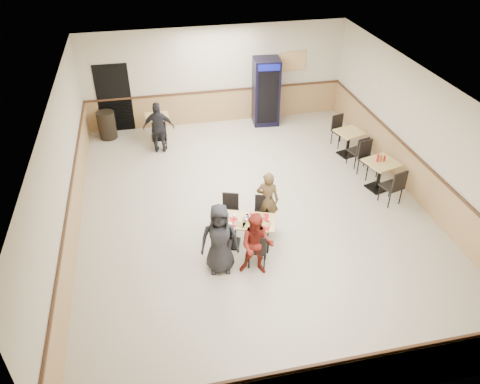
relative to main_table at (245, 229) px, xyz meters
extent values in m
plane|color=beige|center=(0.47, 1.15, -0.45)|extent=(10.00, 10.00, 0.00)
plane|color=silver|center=(0.47, 1.15, 2.55)|extent=(10.00, 10.00, 0.00)
plane|color=beige|center=(0.47, 6.15, 1.05)|extent=(8.00, 0.00, 8.00)
plane|color=beige|center=(0.47, -3.85, 1.05)|extent=(8.00, 0.00, 8.00)
plane|color=beige|center=(-3.53, 1.15, 1.05)|extent=(0.00, 10.00, 10.00)
plane|color=beige|center=(4.47, 1.15, 1.05)|extent=(0.00, 10.00, 10.00)
cube|color=tan|center=(0.47, 6.13, 0.05)|extent=(7.98, 0.03, 1.00)
cube|color=tan|center=(4.45, 1.15, 0.05)|extent=(0.03, 9.98, 1.00)
cube|color=#472B19|center=(0.47, 6.12, 0.58)|extent=(7.98, 0.04, 0.06)
cube|color=black|center=(-2.63, 6.13, 0.60)|extent=(1.00, 0.02, 2.10)
cube|color=orange|center=(2.87, 6.11, 1.35)|extent=(0.85, 0.02, 0.60)
cube|color=black|center=(-0.30, 0.10, -0.43)|extent=(0.52, 0.52, 0.04)
cylinder|color=black|center=(-0.30, 0.10, -0.11)|extent=(0.08, 0.08, 0.61)
cube|color=tan|center=(-0.30, 0.10, 0.21)|extent=(0.80, 0.80, 0.04)
cube|color=black|center=(0.30, -0.10, -0.43)|extent=(0.52, 0.52, 0.04)
cylinder|color=black|center=(0.30, -0.10, -0.11)|extent=(0.08, 0.08, 0.61)
cube|color=tan|center=(0.30, -0.10, 0.21)|extent=(0.80, 0.80, 0.04)
imported|color=black|center=(-0.63, -0.59, 0.32)|extent=(0.81, 0.59, 1.53)
imported|color=maroon|center=(0.05, -0.83, 0.24)|extent=(0.80, 0.71, 1.38)
imported|color=brown|center=(0.63, 0.59, 0.24)|extent=(0.59, 0.49, 1.38)
imported|color=black|center=(-1.45, 4.53, 0.29)|extent=(0.92, 0.50, 1.48)
cube|color=red|center=(-0.38, 0.02, 0.24)|extent=(0.48, 0.41, 0.02)
cube|color=red|center=(0.29, 0.01, 0.24)|extent=(0.48, 0.41, 0.02)
cube|color=red|center=(0.25, -0.23, 0.24)|extent=(0.48, 0.41, 0.02)
cylinder|color=white|center=(0.03, -0.20, 0.23)|extent=(0.21, 0.21, 0.01)
cube|color=tan|center=(0.03, -0.20, 0.24)|extent=(0.26, 0.21, 0.02)
cylinder|color=white|center=(0.30, 0.04, 0.23)|extent=(0.21, 0.21, 0.01)
cube|color=tan|center=(0.30, 0.04, 0.24)|extent=(0.27, 0.21, 0.02)
cylinder|color=white|center=(-0.14, -0.12, 0.23)|extent=(0.21, 0.21, 0.01)
cube|color=tan|center=(-0.14, -0.12, 0.24)|extent=(0.28, 0.26, 0.02)
cylinder|color=white|center=(0.35, -0.22, 0.23)|extent=(0.21, 0.21, 0.01)
cube|color=tan|center=(0.35, -0.22, 0.24)|extent=(0.27, 0.27, 0.02)
cylinder|color=white|center=(-0.42, 0.03, 0.23)|extent=(0.21, 0.21, 0.01)
cube|color=tan|center=(-0.42, 0.03, 0.24)|extent=(0.24, 0.16, 0.02)
cylinder|color=white|center=(-0.50, -0.06, 0.27)|extent=(0.07, 0.07, 0.09)
cylinder|color=white|center=(-0.20, 0.12, 0.27)|extent=(0.07, 0.07, 0.09)
cylinder|color=white|center=(-0.44, 0.25, 0.27)|extent=(0.07, 0.07, 0.09)
cylinder|color=white|center=(-0.34, -0.15, 0.27)|extent=(0.07, 0.07, 0.09)
cylinder|color=#A9B0BD|center=(0.10, -0.04, 0.29)|extent=(0.07, 0.07, 0.12)
cylinder|color=#A9B0BD|center=(0.06, 0.03, 0.29)|extent=(0.07, 0.07, 0.12)
cylinder|color=#A9B0BD|center=(0.05, 0.01, 0.29)|extent=(0.07, 0.07, 0.12)
ellipsoid|color=silver|center=(0.01, -0.02, 0.27)|extent=(0.13, 0.13, 0.09)
cube|color=black|center=(3.75, 1.44, -0.43)|extent=(0.57, 0.57, 0.04)
cylinder|color=black|center=(3.75, 1.44, -0.06)|extent=(0.09, 0.09, 0.70)
cube|color=tan|center=(3.75, 1.44, 0.30)|extent=(0.89, 0.89, 0.04)
cube|color=black|center=(3.68, 3.22, -0.43)|extent=(0.54, 0.54, 0.04)
cylinder|color=black|center=(3.68, 3.22, -0.08)|extent=(0.09, 0.09, 0.66)
cube|color=tan|center=(3.68, 3.22, 0.26)|extent=(0.83, 0.83, 0.04)
cylinder|color=red|center=(3.65, 1.49, 0.42)|extent=(0.06, 0.06, 0.20)
cylinder|color=#AB6E16|center=(3.74, 1.49, 0.41)|extent=(0.06, 0.06, 0.17)
cylinder|color=red|center=(3.83, 1.49, 0.39)|extent=(0.05, 0.05, 0.14)
cube|color=black|center=(-1.45, 5.35, -0.43)|extent=(0.44, 0.44, 0.04)
cylinder|color=black|center=(-1.45, 5.35, -0.08)|extent=(0.09, 0.09, 0.65)
cube|color=tan|center=(-1.45, 5.35, 0.25)|extent=(0.69, 0.69, 0.04)
cube|color=black|center=(1.94, 5.75, 0.58)|extent=(0.84, 0.82, 2.06)
cube|color=black|center=(1.91, 5.36, 0.53)|extent=(0.63, 0.07, 1.63)
cube|color=#0D1391|center=(1.91, 5.35, 1.48)|extent=(0.65, 0.08, 0.20)
cylinder|color=black|center=(-2.93, 5.70, -0.03)|extent=(0.53, 0.53, 0.83)
camera|label=1|loc=(-1.70, -7.45, 6.12)|focal=35.00mm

